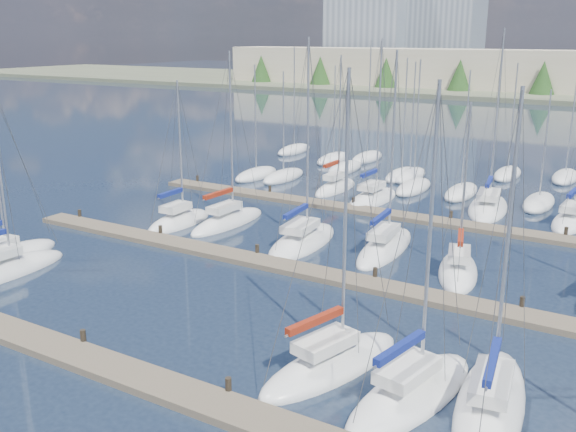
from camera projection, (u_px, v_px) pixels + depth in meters
The scene contains 19 objects.
ground at pixel (494, 156), 73.81m from camera, with size 400.00×400.00×0.00m, color #1F2B3F.
dock_near at pixel (136, 377), 25.98m from camera, with size 44.00×1.93×1.10m.
dock_mid at pixel (306, 271), 37.52m from camera, with size 44.00×1.93×1.10m.
dock_far at pixel (396, 215), 49.05m from camera, with size 44.00×1.93×1.10m.
sailboat_l at pixel (458, 271), 37.43m from camera, with size 3.97×7.15×10.67m.
sailboat_o at pixel (373, 198), 53.90m from camera, with size 2.81×7.42×13.91m.
sailboat_n at pixel (335, 188), 57.55m from camera, with size 2.05×6.78×12.51m.
sailboat_p at pixel (488, 208), 51.10m from camera, with size 4.25×9.11×14.71m.
sailboat_j at pixel (303, 241), 42.83m from camera, with size 3.69×8.66×14.10m.
sailboat_i at pixel (228, 221), 47.27m from camera, with size 2.51×8.04×13.15m.
sailboat_f at pixel (490, 404), 24.02m from camera, with size 3.63×9.05×12.60m.
sailboat_b at pixel (1, 272), 37.31m from camera, with size 2.72×8.52×11.78m.
sailboat_k at pixel (385, 247), 41.59m from camera, with size 3.12×8.96×13.36m.
sailboat_d at pixel (331, 365), 26.85m from camera, with size 4.48×8.31×13.07m.
sailboat_h at pixel (179, 222), 47.30m from camera, with size 2.63×6.48×11.14m.
sailboat_e at pixel (411, 393), 24.70m from camera, with size 4.03×8.32×12.78m.
sailboat_q at pixel (571, 221), 47.35m from camera, with size 2.80×6.95×10.24m.
distant_boats at pixel (407, 175), 62.50m from camera, with size 36.93×20.75×13.30m.
shoreline at pixel (534, 60), 152.33m from camera, with size 400.00×60.00×38.00m.
Camera 1 is at (17.25, -14.68, 13.54)m, focal length 40.00 mm.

